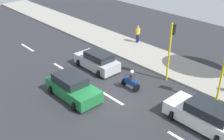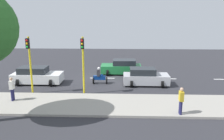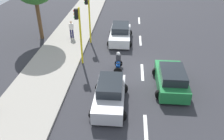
{
  "view_description": "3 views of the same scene",
  "coord_description": "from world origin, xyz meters",
  "px_view_note": "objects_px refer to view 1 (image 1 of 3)",
  "views": [
    {
      "loc": [
        -10.59,
        -11.55,
        10.27
      ],
      "look_at": [
        0.86,
        0.85,
        1.5
      ],
      "focal_mm": 43.76,
      "sensor_mm": 36.0,
      "label": 1
    },
    {
      "loc": [
        22.12,
        1.78,
        6.12
      ],
      "look_at": [
        1.97,
        1.02,
        1.31
      ],
      "focal_mm": 37.56,
      "sensor_mm": 36.0,
      "label": 2
    },
    {
      "loc": [
        1.06,
        15.12,
        9.03
      ],
      "look_at": [
        2.12,
        2.13,
        1.34
      ],
      "focal_mm": 37.3,
      "sensor_mm": 36.0,
      "label": 3
    }
  ],
  "objects_px": {
    "car_green": "(73,87)",
    "car_white": "(204,115)",
    "motorcycle": "(131,81)",
    "pedestrian_by_tree": "(138,34)",
    "traffic_light_corner": "(171,44)",
    "car_silver": "(97,61)"
  },
  "relations": [
    {
      "from": "car_green",
      "to": "car_white",
      "type": "bearing_deg",
      "value": -63.98
    },
    {
      "from": "car_white",
      "to": "motorcycle",
      "type": "bearing_deg",
      "value": 91.33
    },
    {
      "from": "pedestrian_by_tree",
      "to": "car_green",
      "type": "bearing_deg",
      "value": -161.08
    },
    {
      "from": "car_white",
      "to": "traffic_light_corner",
      "type": "xyz_separation_m",
      "value": [
        2.88,
        4.74,
        2.22
      ]
    },
    {
      "from": "motorcycle",
      "to": "pedestrian_by_tree",
      "type": "height_order",
      "value": "pedestrian_by_tree"
    },
    {
      "from": "car_silver",
      "to": "traffic_light_corner",
      "type": "xyz_separation_m",
      "value": [
        2.75,
        -5.02,
        2.22
      ]
    },
    {
      "from": "car_green",
      "to": "motorcycle",
      "type": "distance_m",
      "value": 4.14
    },
    {
      "from": "traffic_light_corner",
      "to": "car_green",
      "type": "bearing_deg",
      "value": 155.94
    },
    {
      "from": "car_silver",
      "to": "pedestrian_by_tree",
      "type": "height_order",
      "value": "pedestrian_by_tree"
    },
    {
      "from": "car_white",
      "to": "pedestrian_by_tree",
      "type": "distance_m",
      "value": 13.08
    },
    {
      "from": "car_white",
      "to": "pedestrian_by_tree",
      "type": "bearing_deg",
      "value": 59.5
    },
    {
      "from": "car_silver",
      "to": "pedestrian_by_tree",
      "type": "bearing_deg",
      "value": 13.06
    },
    {
      "from": "pedestrian_by_tree",
      "to": "traffic_light_corner",
      "type": "height_order",
      "value": "traffic_light_corner"
    },
    {
      "from": "car_green",
      "to": "traffic_light_corner",
      "type": "height_order",
      "value": "traffic_light_corner"
    },
    {
      "from": "pedestrian_by_tree",
      "to": "traffic_light_corner",
      "type": "xyz_separation_m",
      "value": [
        -3.75,
        -6.53,
        1.87
      ]
    },
    {
      "from": "car_green",
      "to": "pedestrian_by_tree",
      "type": "bearing_deg",
      "value": 18.92
    },
    {
      "from": "car_white",
      "to": "pedestrian_by_tree",
      "type": "height_order",
      "value": "pedestrian_by_tree"
    },
    {
      "from": "car_green",
      "to": "car_silver",
      "type": "xyz_separation_m",
      "value": [
        3.89,
        2.06,
        -0.0
      ]
    },
    {
      "from": "car_silver",
      "to": "car_white",
      "type": "bearing_deg",
      "value": -90.78
    },
    {
      "from": "pedestrian_by_tree",
      "to": "car_white",
      "type": "bearing_deg",
      "value": -120.5
    },
    {
      "from": "car_green",
      "to": "pedestrian_by_tree",
      "type": "xyz_separation_m",
      "value": [
        10.4,
        3.56,
        0.35
      ]
    },
    {
      "from": "motorcycle",
      "to": "pedestrian_by_tree",
      "type": "relative_size",
      "value": 0.91
    }
  ]
}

